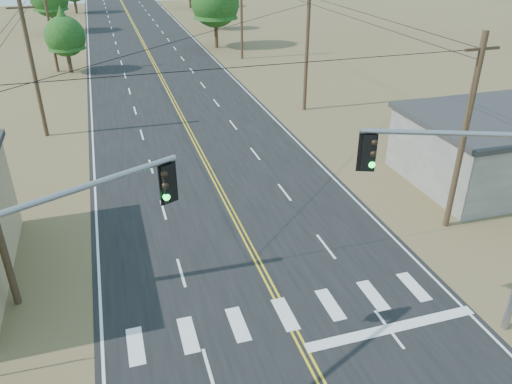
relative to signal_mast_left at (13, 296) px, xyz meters
name	(u,v)px	position (x,y,z in m)	size (l,w,h in m)	color
road	(189,130)	(8.77, 25.08, -5.55)	(15.00, 200.00, 0.02)	black
utility_pole_left_mid	(33,68)	(-1.73, 27.08, -0.44)	(1.80, 0.30, 10.00)	#4C3826
utility_pole_left_far	(49,23)	(-1.73, 47.08, -0.44)	(1.80, 0.30, 10.00)	#4C3826
utility_pole_right_near	(464,135)	(19.27, 7.08, -0.44)	(1.80, 0.30, 10.00)	#4C3826
utility_pole_right_mid	(307,50)	(19.27, 27.08, -0.44)	(1.80, 0.30, 10.00)	#4C3826
utility_pole_right_far	(241,14)	(19.27, 47.08, -0.44)	(1.80, 0.30, 10.00)	#4C3826
signal_mast_left	(13,296)	(0.00, 0.00, 0.00)	(6.89, 3.35, 8.12)	gray
signal_mast_right	(487,202)	(15.05, 0.50, 0.03)	(6.12, 2.60, 8.30)	gray
tree_left_near	(64,32)	(-0.36, 46.27, -1.29)	(4.19, 4.19, 6.98)	#3F2D1E
tree_right_mid	(216,3)	(20.86, 67.08, -1.72)	(3.77, 3.77, 6.28)	#3F2D1E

